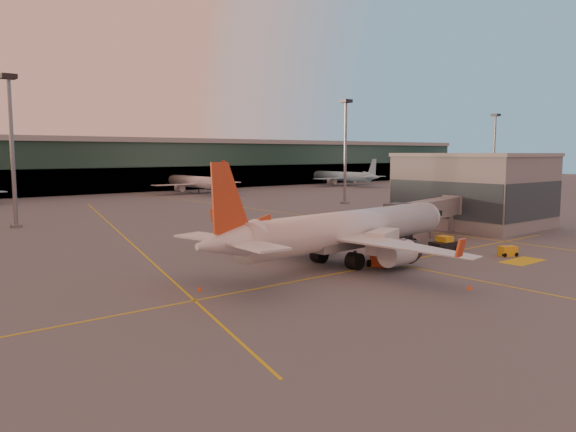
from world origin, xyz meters
TOP-DOWN VIEW (x-y plane):
  - ground at (0.00, 0.00)m, footprint 600.00×600.00m
  - taxi_markings at (-7.32, 44.49)m, footprint 100.12×173.00m
  - terminal at (0.00, 141.79)m, footprint 400.00×20.00m
  - gate_building at (41.93, 17.93)m, footprint 18.40×22.40m
  - mast_west_near at (-20.00, 66.00)m, footprint 2.40×2.40m
  - mast_east_near at (55.00, 62.00)m, footprint 2.40×2.40m
  - mast_east_far at (130.00, 66.00)m, footprint 2.40×2.40m
  - distant_aircraft_row at (10.83, 118.00)m, footprint 350.00×34.00m
  - main_airplane at (0.22, 8.09)m, footprint 39.16×35.32m
  - jet_bridge at (25.56, 14.07)m, footprint 23.23×8.35m
  - catering_truck at (3.31, 4.74)m, footprint 5.64×4.03m
  - gpu_cart at (19.65, -1.19)m, footprint 2.46×2.01m
  - pushback_tug at (16.67, 5.90)m, footprint 4.01×2.46m
  - cone_nose at (20.51, 7.65)m, footprint 0.44×0.44m
  - cone_tail at (-18.60, 7.74)m, footprint 0.40×0.40m
  - cone_wing_right at (0.99, -7.84)m, footprint 0.44×0.44m
  - cone_wing_left at (-1.38, 26.22)m, footprint 0.44×0.44m
  - cone_fwd at (15.23, 5.24)m, footprint 0.46×0.46m

SIDE VIEW (x-z plane):
  - ground at x=0.00m, z-range 0.00..0.00m
  - distant_aircraft_row at x=10.83m, z-range -6.50..6.50m
  - taxi_markings at x=-7.32m, z-range 0.00..0.01m
  - cone_tail at x=-18.60m, z-range -0.01..0.50m
  - cone_wing_right at x=0.99m, z-range -0.01..0.55m
  - cone_wing_left at x=-1.38m, z-range -0.01..0.55m
  - cone_nose at x=20.51m, z-range -0.01..0.55m
  - cone_fwd at x=15.23m, z-range -0.01..0.57m
  - gpu_cart at x=19.65m, z-range -0.02..1.23m
  - pushback_tug at x=16.67m, z-range -0.18..1.78m
  - catering_truck at x=3.31m, z-range 0.27..4.29m
  - main_airplane at x=0.22m, z-range -2.07..9.74m
  - jet_bridge at x=25.56m, z-range 1.11..6.96m
  - gate_building at x=41.93m, z-range -0.01..12.59m
  - terminal at x=0.00m, z-range -0.04..17.56m
  - mast_west_near at x=-20.00m, z-range 2.06..27.66m
  - mast_east_near at x=55.00m, z-range 2.06..27.66m
  - mast_east_far at x=130.00m, z-range 2.06..27.66m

